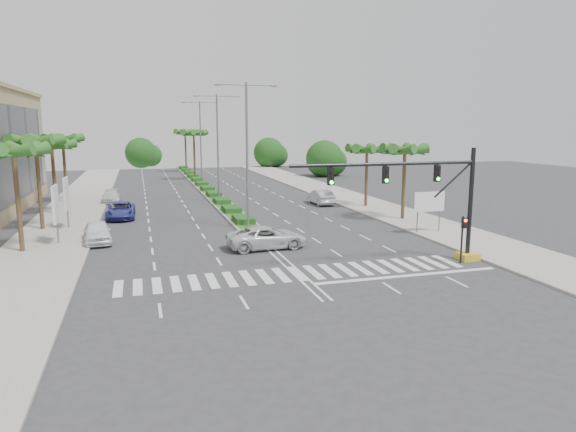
% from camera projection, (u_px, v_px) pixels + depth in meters
% --- Properties ---
extents(ground, '(160.00, 160.00, 0.00)m').
position_uv_depth(ground, '(298.00, 274.00, 30.01)').
color(ground, '#333335').
rests_on(ground, ground).
extents(footpath_right, '(6.00, 120.00, 0.15)m').
position_uv_depth(footpath_right, '(380.00, 209.00, 53.11)').
color(footpath_right, gray).
rests_on(footpath_right, ground).
extents(footpath_left, '(6.00, 120.00, 0.15)m').
position_uv_depth(footpath_left, '(63.00, 224.00, 44.71)').
color(footpath_left, gray).
rests_on(footpath_left, ground).
extents(median, '(2.20, 75.00, 0.20)m').
position_uv_depth(median, '(203.00, 187.00, 72.54)').
color(median, gray).
rests_on(median, ground).
extents(median_grass, '(1.80, 75.00, 0.04)m').
position_uv_depth(median_grass, '(203.00, 186.00, 72.52)').
color(median_grass, '#324F1B').
rests_on(median_grass, median).
extents(signal_gantry, '(12.60, 1.20, 7.20)m').
position_uv_depth(signal_gantry, '(439.00, 208.00, 31.98)').
color(signal_gantry, gold).
rests_on(signal_gantry, ground).
extents(pedestrian_signal, '(0.28, 0.36, 3.00)m').
position_uv_depth(pedestrian_signal, '(463.00, 232.00, 31.95)').
color(pedestrian_signal, black).
rests_on(pedestrian_signal, ground).
extents(direction_sign, '(2.70, 0.11, 3.40)m').
position_uv_depth(direction_sign, '(429.00, 203.00, 40.88)').
color(direction_sign, slate).
rests_on(direction_sign, ground).
extents(billboard_near, '(0.18, 2.10, 4.35)m').
position_uv_depth(billboard_near, '(56.00, 205.00, 36.84)').
color(billboard_near, slate).
rests_on(billboard_near, ground).
extents(billboard_far, '(0.18, 2.10, 4.35)m').
position_uv_depth(billboard_far, '(66.00, 194.00, 42.51)').
color(billboard_far, slate).
rests_on(billboard_far, ground).
extents(palm_left_near, '(4.57, 4.68, 7.55)m').
position_uv_depth(palm_left_near, '(14.00, 154.00, 33.75)').
color(palm_left_near, brown).
rests_on(palm_left_near, ground).
extents(palm_left_mid, '(4.57, 4.68, 7.95)m').
position_uv_depth(palm_left_mid, '(36.00, 144.00, 41.25)').
color(palm_left_mid, brown).
rests_on(palm_left_mid, ground).
extents(palm_left_far, '(4.57, 4.68, 7.35)m').
position_uv_depth(palm_left_far, '(52.00, 148.00, 48.91)').
color(palm_left_far, brown).
rests_on(palm_left_far, ground).
extents(palm_left_end, '(4.57, 4.68, 7.75)m').
position_uv_depth(palm_left_end, '(63.00, 141.00, 56.41)').
color(palm_left_end, brown).
rests_on(palm_left_end, ground).
extents(palm_right_near, '(4.57, 4.68, 7.05)m').
position_uv_depth(palm_right_near, '(405.00, 152.00, 46.19)').
color(palm_right_near, brown).
rests_on(palm_right_near, ground).
extents(palm_right_far, '(4.57, 4.68, 6.75)m').
position_uv_depth(palm_right_far, '(367.00, 151.00, 53.80)').
color(palm_right_far, brown).
rests_on(palm_right_far, ground).
extents(palm_median_a, '(4.57, 4.68, 8.05)m').
position_uv_depth(palm_median_a, '(194.00, 135.00, 80.77)').
color(palm_median_a, brown).
rests_on(palm_median_a, ground).
extents(palm_median_b, '(4.57, 4.68, 8.05)m').
position_uv_depth(palm_median_b, '(185.00, 134.00, 94.96)').
color(palm_median_b, brown).
rests_on(palm_median_b, ground).
extents(streetlight_near, '(5.10, 0.25, 12.00)m').
position_uv_depth(streetlight_near, '(247.00, 147.00, 42.07)').
color(streetlight_near, slate).
rests_on(streetlight_near, ground).
extents(streetlight_mid, '(5.10, 0.25, 12.00)m').
position_uv_depth(streetlight_mid, '(218.00, 142.00, 57.20)').
color(streetlight_mid, slate).
rests_on(streetlight_mid, ground).
extents(streetlight_far, '(5.10, 0.25, 12.00)m').
position_uv_depth(streetlight_far, '(201.00, 139.00, 72.33)').
color(streetlight_far, slate).
rests_on(streetlight_far, ground).
extents(car_parked_a, '(2.33, 4.87, 1.60)m').
position_uv_depth(car_parked_a, '(97.00, 232.00, 37.90)').
color(car_parked_a, white).
rests_on(car_parked_a, ground).
extents(car_parked_b, '(1.65, 3.97, 1.28)m').
position_uv_depth(car_parked_b, '(119.00, 211.00, 48.39)').
color(car_parked_b, silver).
rests_on(car_parked_b, ground).
extents(car_parked_c, '(2.61, 5.47, 1.51)m').
position_uv_depth(car_parked_c, '(121.00, 211.00, 47.89)').
color(car_parked_c, navy).
rests_on(car_parked_c, ground).
extents(car_parked_d, '(1.89, 4.62, 1.34)m').
position_uv_depth(car_parked_d, '(111.00, 197.00, 58.05)').
color(car_parked_d, silver).
rests_on(car_parked_d, ground).
extents(car_crossing, '(5.78, 2.90, 1.57)m').
position_uv_depth(car_crossing, '(267.00, 237.00, 36.16)').
color(car_crossing, silver).
rests_on(car_crossing, ground).
extents(car_right, '(1.83, 4.91, 1.60)m').
position_uv_depth(car_right, '(320.00, 197.00, 56.66)').
color(car_right, silver).
rests_on(car_right, ground).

